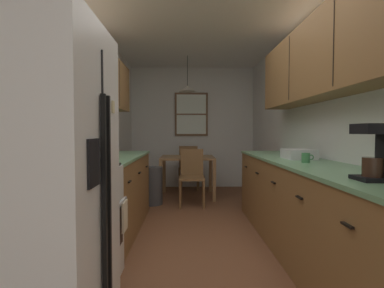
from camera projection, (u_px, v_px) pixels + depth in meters
The scene contains 23 objects.
ground_plane at pixel (197, 224), 3.77m from camera, with size 12.00×12.00×0.00m, color brown.
wall_left at pixel (89, 124), 3.69m from camera, with size 0.10×9.00×2.55m, color silver.
wall_right at pixel (303, 125), 3.75m from camera, with size 0.10×9.00×2.55m, color silver.
wall_back at pixel (192, 128), 6.36m from camera, with size 4.40×0.10×2.55m, color silver.
ceiling_slab at pixel (197, 18), 3.66m from camera, with size 4.40×9.00×0.08m, color white.
refrigerator at pixel (31, 193), 1.51m from camera, with size 0.76×0.75×1.73m.
stove_range at pixel (73, 226), 2.23m from camera, with size 0.66×0.62×1.10m.
microwave_over_range at pixel (55, 70), 2.18m from camera, with size 0.39×0.58×0.35m.
counter_left at pixel (113, 194), 3.49m from camera, with size 0.64×1.90×0.90m.
upper_cabinets_left at pixel (99, 79), 3.38m from camera, with size 0.33×1.98×0.62m.
counter_right at pixel (305, 208), 2.83m from camera, with size 0.64×3.24×0.90m.
upper_cabinets_right at pixel (325, 57), 2.72m from camera, with size 0.33×2.92×0.74m.
dining_table at pixel (187, 163), 5.37m from camera, with size 0.96×0.84×0.73m.
dining_chair_near at pixel (192, 174), 4.75m from camera, with size 0.41×0.41×0.90m.
dining_chair_far at pixel (189, 165), 6.00m from camera, with size 0.44×0.44×0.90m.
pendant_light at pixel (187, 89), 5.32m from camera, with size 0.30×0.30×0.64m.
back_window at pixel (191, 114), 6.28m from camera, with size 0.70×0.05×0.91m.
trash_bin at pixel (152, 186), 4.82m from camera, with size 0.35×0.35×0.61m, color #3F3F42.
storage_canister at pixel (98, 150), 2.88m from camera, with size 0.12×0.12×0.21m.
dish_towel at pixel (125, 216), 2.39m from camera, with size 0.02×0.16×0.24m, color beige.
coffee_maker at pixel (382, 151), 1.70m from camera, with size 0.22×0.18×0.33m.
mug_by_coffeemaker at pixel (306, 158), 2.69m from camera, with size 0.11×0.07×0.09m.
dish_rack at pixel (299, 154), 3.08m from camera, with size 0.28×0.34×0.10m, color silver.
Camera 1 is at (-0.14, -2.72, 1.18)m, focal length 27.65 mm.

